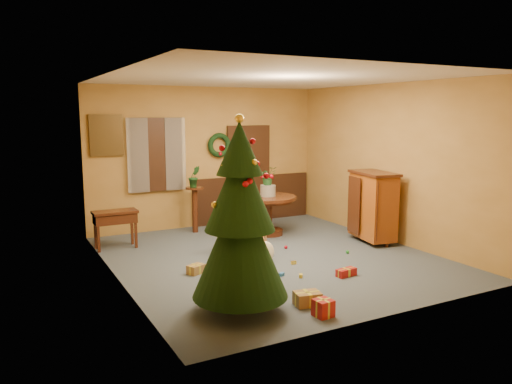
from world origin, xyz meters
TOP-DOWN VIEW (x-y plane):
  - room_envelope at (0.21, 2.70)m, footprint 5.50×5.50m
  - dining_table at (0.72, 1.41)m, footprint 1.11×1.11m
  - urn at (0.72, 1.41)m, footprint 0.30×0.30m
  - centerpiece_plant at (0.72, 1.41)m, footprint 0.32×0.28m
  - chair_near at (-0.37, 0.21)m, footprint 0.57×0.57m
  - chair_far at (0.18, 1.61)m, footprint 0.56×0.56m
  - guitar at (-0.25, -0.22)m, footprint 0.45×0.58m
  - plant_stand at (-0.48, 2.25)m, footprint 0.35×0.35m
  - stand_plant at (-0.48, 2.25)m, footprint 0.24×0.19m
  - christmas_tree at (-1.47, -1.84)m, footprint 1.14×1.14m
  - writing_desk at (-2.15, 1.77)m, footprint 0.76×0.38m
  - sideboard at (2.15, 0.02)m, footprint 0.71×1.10m
  - gift_a at (-0.64, -2.03)m, footprint 0.35×0.29m
  - gift_b at (-0.67, -2.40)m, footprint 0.22×0.22m
  - gift_c at (-1.41, -0.21)m, footprint 0.29×0.26m
  - gift_d at (0.49, -1.35)m, footprint 0.33×0.17m
  - toy_a at (-0.35, -0.91)m, footprint 0.09×0.08m
  - toy_b at (1.25, -0.42)m, footprint 0.06×0.06m
  - toy_c at (-0.14, -1.10)m, footprint 0.09×0.09m
  - toy_d at (0.48, 0.33)m, footprint 0.06×0.06m
  - toy_e at (0.12, -0.50)m, footprint 0.08×0.06m

SIDE VIEW (x-z plane):
  - toy_a at x=-0.35m, z-range 0.00..0.05m
  - toy_c at x=-0.14m, z-range 0.00..0.05m
  - toy_e at x=0.12m, z-range 0.00..0.05m
  - toy_b at x=1.25m, z-range 0.00..0.06m
  - toy_d at x=0.48m, z-range 0.00..0.06m
  - gift_d at x=0.49m, z-range 0.00..0.11m
  - gift_c at x=-1.41m, z-range 0.00..0.13m
  - gift_a at x=-0.64m, z-range 0.00..0.17m
  - gift_b at x=-0.67m, z-range 0.00..0.20m
  - guitar at x=-0.25m, z-range 0.01..0.78m
  - writing_desk at x=-2.15m, z-range 0.17..0.84m
  - dining_table at x=0.72m, z-range 0.15..0.92m
  - chair_far at x=0.18m, z-range 0.04..1.05m
  - chair_near at x=-0.37m, z-range 0.04..1.07m
  - plant_stand at x=-0.48m, z-range 0.11..1.02m
  - sideboard at x=2.15m, z-range 0.05..1.35m
  - urn at x=0.72m, z-range 0.76..0.98m
  - christmas_tree at x=-1.47m, z-range -0.06..2.29m
  - room_envelope at x=0.21m, z-range -1.63..3.87m
  - stand_plant at x=-0.48m, z-range 0.91..1.34m
  - centerpiece_plant at x=0.72m, z-range 0.98..1.34m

